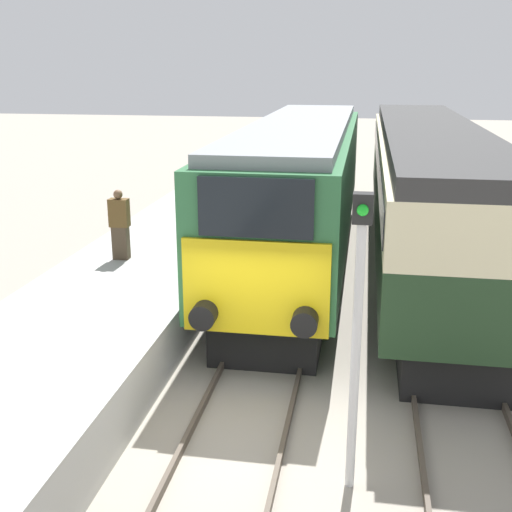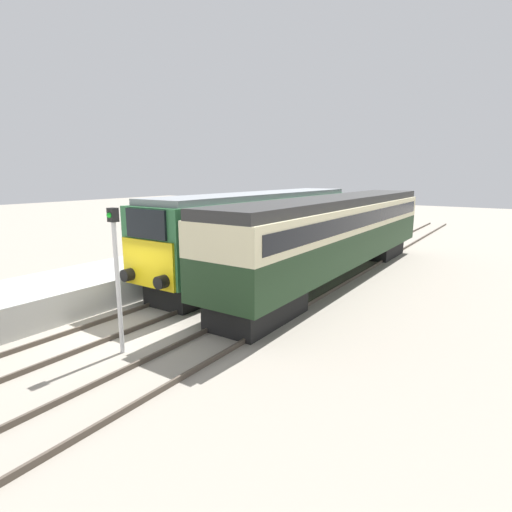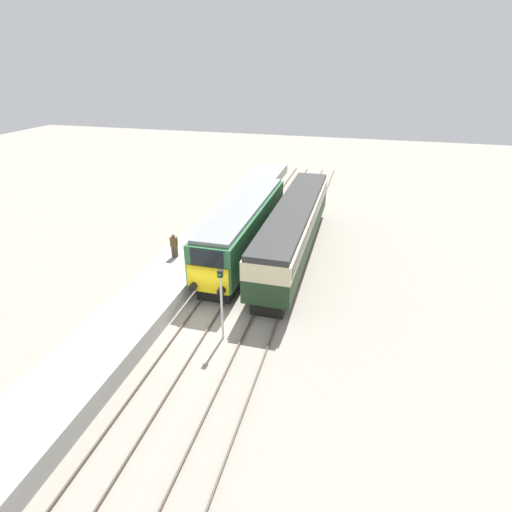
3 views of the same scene
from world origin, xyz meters
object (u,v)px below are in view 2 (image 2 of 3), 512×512
at_px(locomotive, 262,229).
at_px(passenger_carriage, 338,230).
at_px(person_on_platform, 154,239).
at_px(signal_post, 117,269).

distance_m(locomotive, passenger_carriage, 3.58).
distance_m(passenger_carriage, person_on_platform, 8.54).
bearing_deg(locomotive, signal_post, -79.95).
relative_size(passenger_carriage, person_on_platform, 10.76).
distance_m(locomotive, person_on_platform, 5.15).
relative_size(locomotive, passenger_carriage, 0.83).
xyz_separation_m(person_on_platform, signal_post, (5.48, -6.12, 0.50)).
bearing_deg(passenger_carriage, locomotive, -161.73).
distance_m(locomotive, signal_post, 9.74).
bearing_deg(passenger_carriage, person_on_platform, -147.40).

